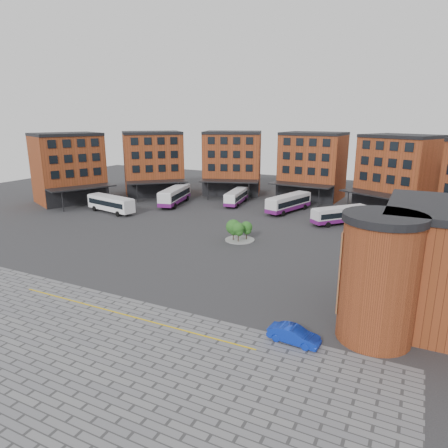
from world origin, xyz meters
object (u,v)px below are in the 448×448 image
at_px(bus_c, 236,197).
at_px(bus_d, 289,203).
at_px(tree_island, 238,229).
at_px(bus_a, 111,203).
at_px(bus_e, 340,215).
at_px(bus_f, 415,226).
at_px(blue_car, 294,335).
at_px(bus_b, 175,195).

bearing_deg(bus_c, bus_d, -17.45).
distance_m(tree_island, bus_c, 25.75).
xyz_separation_m(bus_a, bus_c, (18.48, 17.46, -0.29)).
distance_m(bus_a, bus_d, 34.21).
bearing_deg(bus_a, tree_island, -89.62).
relative_size(bus_e, bus_f, 0.75).
bearing_deg(tree_island, blue_car, -56.46).
distance_m(bus_d, bus_e, 11.73).
height_order(tree_island, bus_d, bus_d).
bearing_deg(blue_car, bus_f, -7.51).
relative_size(bus_b, bus_d, 1.06).
bearing_deg(bus_f, tree_island, -125.39).
bearing_deg(tree_island, bus_c, 115.15).
bearing_deg(bus_b, bus_e, -14.68).
distance_m(bus_d, bus_f, 23.83).
height_order(tree_island, bus_f, bus_f).
bearing_deg(blue_car, bus_b, 47.73).
xyz_separation_m(bus_e, bus_f, (11.66, -3.45, 0.31)).
height_order(bus_c, bus_d, bus_d).
relative_size(bus_b, bus_e, 1.34).
height_order(tree_island, bus_c, tree_island).
relative_size(tree_island, bus_d, 0.37).
bearing_deg(blue_car, bus_c, 34.35).
xyz_separation_m(bus_b, bus_f, (45.84, -4.40, 0.02)).
xyz_separation_m(bus_d, bus_f, (22.34, -8.29, 0.13)).
bearing_deg(bus_b, bus_f, -18.58).
height_order(tree_island, bus_a, tree_island).
relative_size(bus_e, blue_car, 2.24).
relative_size(bus_b, bus_c, 1.20).
relative_size(bus_a, bus_e, 1.21).
bearing_deg(bus_a, bus_e, -63.73).
height_order(bus_e, blue_car, bus_e).
height_order(tree_island, blue_car, tree_island).
bearing_deg(bus_f, bus_d, -175.11).
bearing_deg(blue_car, bus_e, 10.14).
distance_m(tree_island, blue_car, 27.89).
bearing_deg(tree_island, bus_f, 29.37).
bearing_deg(bus_f, bus_e, -171.25).
distance_m(tree_island, bus_a, 30.00).
height_order(bus_b, bus_c, bus_b).
bearing_deg(bus_c, bus_a, -145.19).
bearing_deg(bus_e, bus_a, -123.90).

